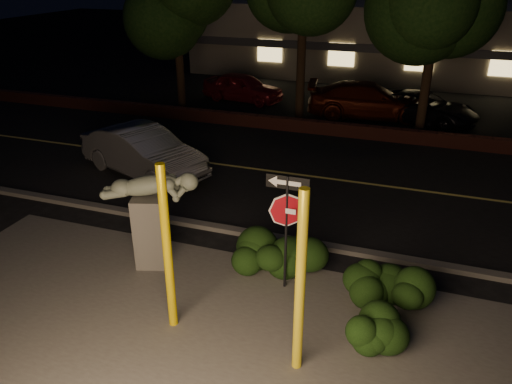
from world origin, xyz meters
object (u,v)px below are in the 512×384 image
at_px(silver_sedan, 143,152).
at_px(parked_car_dark, 423,108).
at_px(parked_car_red, 243,87).
at_px(yellow_pole_left, 167,250).
at_px(sculpture, 150,209).
at_px(yellow_pole_right, 300,285).
at_px(parked_car_darkred, 368,100).
at_px(signpost, 287,211).

bearing_deg(silver_sedan, parked_car_dark, -22.95).
bearing_deg(parked_car_red, yellow_pole_left, -154.58).
bearing_deg(sculpture, parked_car_dark, 51.24).
bearing_deg(sculpture, silver_sedan, 105.58).
relative_size(yellow_pole_right, parked_car_red, 0.84).
distance_m(yellow_pole_right, parked_car_darkred, 15.19).
distance_m(parked_car_red, parked_car_dark, 8.30).
relative_size(yellow_pole_right, sculpture, 1.48).
xyz_separation_m(yellow_pole_right, parked_car_darkred, (-0.88, 15.13, -0.90)).
bearing_deg(parked_car_red, sculpture, -157.89).
distance_m(silver_sedan, parked_car_dark, 11.84).
height_order(yellow_pole_left, parked_car_dark, yellow_pole_left).
xyz_separation_m(yellow_pole_right, signpost, (-0.81, 2.08, 0.14)).
xyz_separation_m(signpost, parked_car_darkred, (-0.07, 13.05, -1.04)).
xyz_separation_m(parked_car_red, parked_car_darkred, (6.01, -0.80, 0.08)).
relative_size(signpost, parked_car_red, 0.64).
relative_size(yellow_pole_right, silver_sedan, 0.73).
distance_m(yellow_pole_right, silver_sedan, 9.35).
bearing_deg(parked_car_red, signpost, -146.75).
bearing_deg(yellow_pole_right, silver_sedan, 135.96).
bearing_deg(parked_car_dark, yellow_pole_left, -174.22).
distance_m(yellow_pole_left, yellow_pole_right, 2.46).
height_order(silver_sedan, parked_car_red, silver_sedan).
bearing_deg(signpost, parked_car_darkred, 90.40).
relative_size(signpost, parked_car_dark, 0.56).
bearing_deg(yellow_pole_right, parked_car_darkred, 93.34).
distance_m(yellow_pole_right, parked_car_red, 17.39).
bearing_deg(parked_car_dark, parked_car_red, 104.67).
bearing_deg(yellow_pole_left, silver_sedan, 124.47).
height_order(yellow_pole_right, silver_sedan, yellow_pole_right).
bearing_deg(parked_car_dark, yellow_pole_right, -165.00).
xyz_separation_m(sculpture, parked_car_dark, (5.15, 13.16, -0.75)).
bearing_deg(parked_car_dark, signpost, -169.31).
bearing_deg(signpost, silver_sedan, 143.36).
height_order(sculpture, parked_car_red, sculpture).
xyz_separation_m(sculpture, silver_sedan, (-2.90, 4.48, -0.62)).
relative_size(yellow_pole_right, parked_car_darkred, 0.64).
bearing_deg(yellow_pole_right, yellow_pole_left, 173.43).
distance_m(yellow_pole_right, parked_car_dark, 15.24).
xyz_separation_m(yellow_pole_left, parked_car_darkred, (1.56, 14.85, -0.87)).
bearing_deg(parked_car_red, yellow_pole_right, -147.06).
xyz_separation_m(yellow_pole_left, parked_car_red, (-4.45, 15.66, -0.95)).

